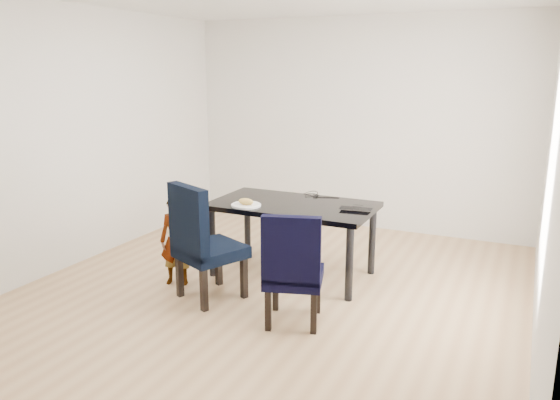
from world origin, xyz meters
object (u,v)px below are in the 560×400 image
at_px(chair_right, 294,267).
at_px(plate, 246,205).
at_px(laptop, 357,208).
at_px(dining_table, 293,239).
at_px(child, 176,241).
at_px(chair_left, 211,241).

xyz_separation_m(chair_right, plate, (-0.81, 0.67, 0.28)).
relative_size(chair_right, laptop, 3.17).
bearing_deg(dining_table, child, -143.00).
relative_size(chair_left, chair_right, 1.12).
relative_size(plate, laptop, 0.97).
xyz_separation_m(chair_left, plate, (0.07, 0.54, 0.22)).
xyz_separation_m(dining_table, laptop, (0.65, 0.04, 0.39)).
height_order(dining_table, laptop, laptop).
height_order(chair_left, laptop, chair_left).
xyz_separation_m(chair_right, laptop, (0.21, 1.01, 0.28)).
bearing_deg(child, dining_table, 20.08).
height_order(chair_left, plate, chair_left).
bearing_deg(child, plate, 19.13).
distance_m(chair_left, laptop, 1.41).
xyz_separation_m(chair_left, laptop, (1.09, 0.87, 0.22)).
bearing_deg(dining_table, chair_right, -65.58).
bearing_deg(dining_table, plate, -141.61).
bearing_deg(child, laptop, 8.20).
distance_m(chair_left, child, 0.51).
relative_size(dining_table, chair_right, 1.66).
bearing_deg(chair_right, child, 152.09).
bearing_deg(plate, chair_right, -39.81).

